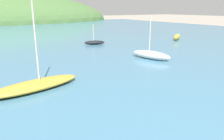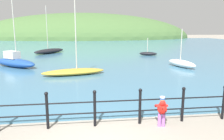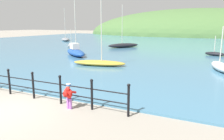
# 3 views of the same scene
# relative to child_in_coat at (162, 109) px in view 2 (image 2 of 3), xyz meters

# --- Properties ---
(water) EXTENTS (80.00, 60.00, 0.10)m
(water) POSITION_rel_child_in_coat_xyz_m (-2.10, 30.82, -0.56)
(water) COLOR teal
(water) RESTS_ON ground
(far_hillside) EXTENTS (69.52, 38.24, 16.16)m
(far_hillside) POSITION_rel_child_in_coat_xyz_m (-2.10, 67.10, -0.61)
(far_hillside) COLOR #476B38
(far_hillside) RESTS_ON ground
(iron_railing) EXTENTS (9.04, 0.12, 1.21)m
(iron_railing) POSITION_rel_child_in_coat_xyz_m (-2.13, 0.32, 0.04)
(iron_railing) COLOR black
(iron_railing) RESTS_ON ground
(child_in_coat) EXTENTS (0.41, 0.55, 1.00)m
(child_in_coat) POSITION_rel_child_in_coat_xyz_m (0.00, 0.00, 0.00)
(child_in_coat) COLOR #AD66C6
(child_in_coat) RESTS_ON ground
(boat_white_sailboat) EXTENTS (4.30, 2.04, 4.95)m
(boat_white_sailboat) POSITION_rel_child_in_coat_xyz_m (-3.14, 8.08, -0.28)
(boat_white_sailboat) COLOR gold
(boat_white_sailboat) RESTS_ON water
(boat_blue_hull) EXTENTS (3.90, 4.57, 5.71)m
(boat_blue_hull) POSITION_rel_child_in_coat_xyz_m (-6.68, 21.41, -0.20)
(boat_blue_hull) COLOR black
(boat_blue_hull) RESTS_ON water
(boat_far_left) EXTENTS (1.60, 3.14, 2.99)m
(boat_far_left) POSITION_rel_child_in_coat_xyz_m (5.28, 10.02, -0.21)
(boat_far_left) COLOR silver
(boat_far_left) RESTS_ON water
(boat_twin_mast) EXTENTS (2.13, 1.33, 1.99)m
(boat_twin_mast) POSITION_rel_child_in_coat_xyz_m (4.87, 17.85, -0.30)
(boat_twin_mast) COLOR black
(boat_twin_mast) RESTS_ON water
(boat_mid_harbor) EXTENTS (4.34, 3.92, 5.69)m
(boat_mid_harbor) POSITION_rel_child_in_coat_xyz_m (-7.97, 11.85, -0.09)
(boat_mid_harbor) COLOR #1E4793
(boat_mid_harbor) RESTS_ON water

